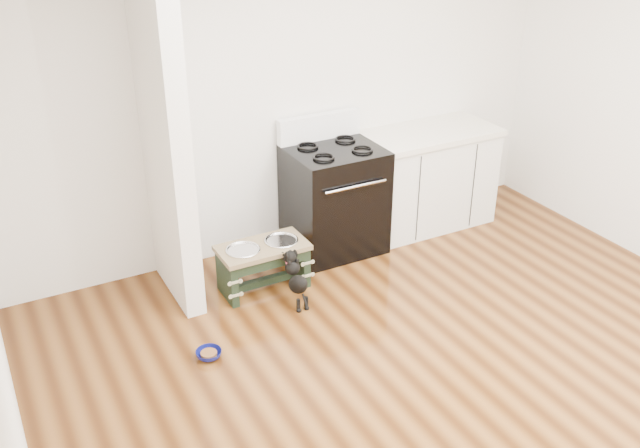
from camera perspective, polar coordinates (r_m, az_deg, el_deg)
The scene contains 8 objects.
ground at distance 4.72m, azimuth 11.55°, elevation -13.69°, with size 5.00×5.00×0.00m, color #3E1F0B.
room_shell at distance 3.88m, azimuth 13.73°, elevation 4.81°, with size 5.00×5.00×5.00m.
partition_wall at distance 5.20m, azimuth -12.40°, elevation 7.44°, with size 0.15×0.80×2.70m, color silver.
oven_range at distance 6.09m, azimuth 1.14°, elevation 2.12°, with size 0.76×0.69×1.14m.
cabinet_run at distance 6.60m, azimuth 8.52°, elevation 3.65°, with size 1.24×0.64×0.91m.
dog_feeder at distance 5.59m, azimuth -4.56°, elevation -2.74°, with size 0.70×0.37×0.40m.
puppy at distance 5.40m, azimuth -1.95°, elevation -4.30°, with size 0.12×0.36×0.43m.
floor_bowl at distance 5.02m, azimuth -8.89°, elevation -10.25°, with size 0.20×0.20×0.06m.
Camera 1 is at (-2.46, -2.65, 3.04)m, focal length 40.00 mm.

